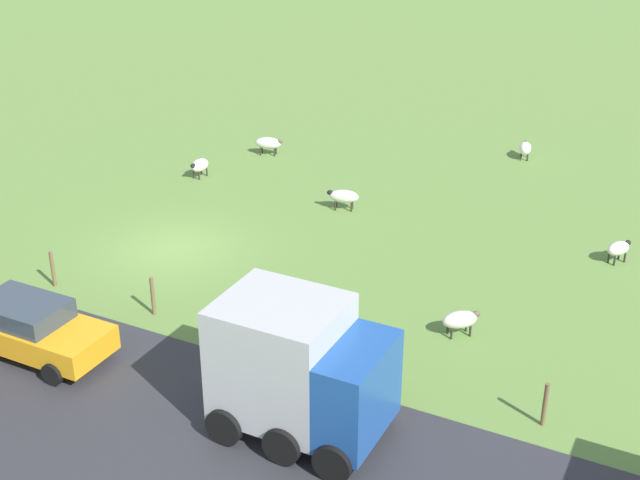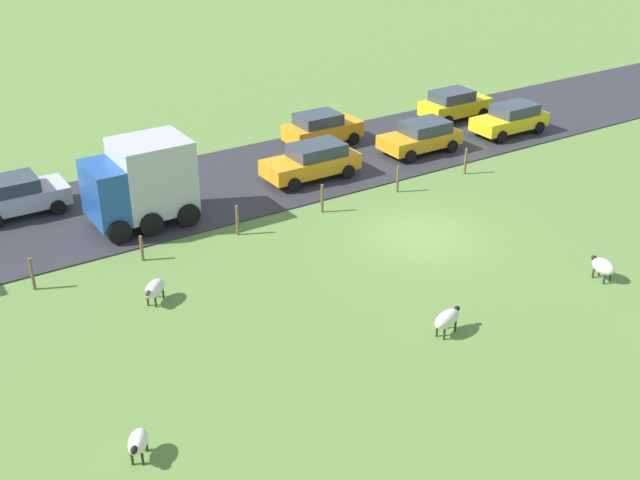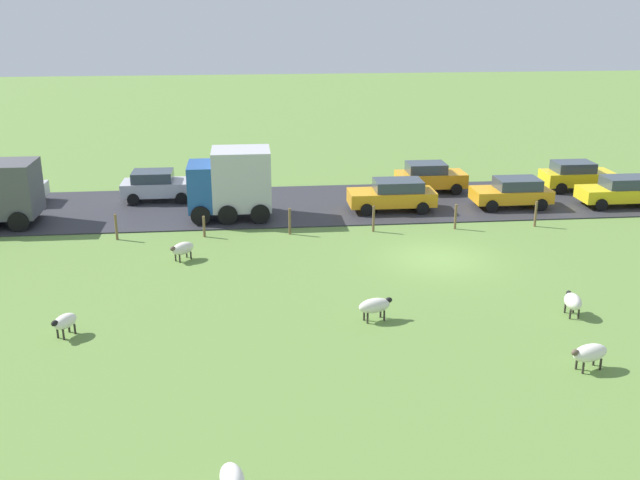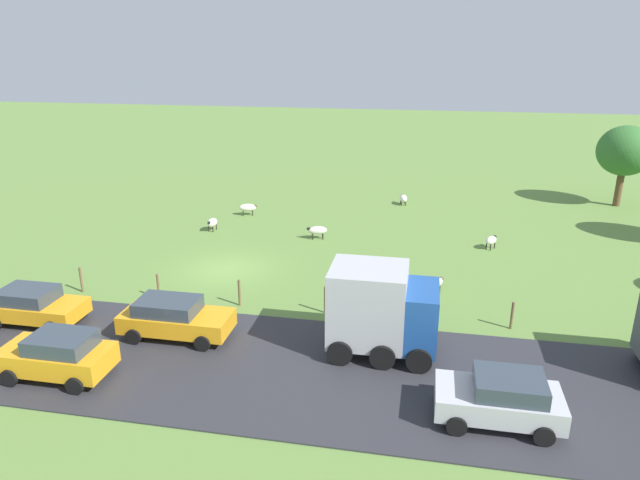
# 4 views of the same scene
# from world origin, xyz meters

# --- Properties ---
(ground_plane) EXTENTS (160.00, 160.00, 0.00)m
(ground_plane) POSITION_xyz_m (0.00, 0.00, 0.00)
(ground_plane) COLOR olive
(road_strip) EXTENTS (8.00, 80.00, 0.06)m
(road_strip) POSITION_xyz_m (9.02, 0.00, 0.03)
(road_strip) COLOR #2D2D33
(road_strip) RESTS_ON ground_plane
(sheep_0) EXTENTS (1.03, 0.90, 0.77)m
(sheep_0) POSITION_xyz_m (-6.07, 14.22, 0.53)
(sheep_0) COLOR silver
(sheep_0) RESTS_ON ground_plane
(sheep_1) EXTENTS (0.82, 1.31, 0.82)m
(sheep_1) POSITION_xyz_m (-5.89, 3.83, 0.55)
(sheep_1) COLOR silver
(sheep_1) RESTS_ON ground_plane
(sheep_2) EXTENTS (1.12, 0.73, 0.76)m
(sheep_2) POSITION_xyz_m (-14.86, 8.62, 0.49)
(sheep_2) COLOR white
(sheep_2) RESTS_ON ground_plane
(sheep_3) EXTENTS (0.84, 1.34, 0.82)m
(sheep_3) POSITION_xyz_m (-10.02, -1.97, 0.55)
(sheep_3) COLOR silver
(sheep_3) RESTS_ON ground_plane
(sheep_4) EXTENTS (1.08, 0.61, 0.82)m
(sheep_4) POSITION_xyz_m (-6.22, -3.16, 0.54)
(sheep_4) COLOR silver
(sheep_4) RESTS_ON ground_plane
(sheep_5) EXTENTS (1.11, 1.15, 0.79)m
(sheep_5) POSITION_xyz_m (0.96, 10.92, 0.52)
(sheep_5) COLOR silver
(sheep_5) RESTS_ON ground_plane
(fence_post_0) EXTENTS (0.12, 0.12, 1.28)m
(fence_post_0) POSITION_xyz_m (4.08, -5.89, 0.64)
(fence_post_0) COLOR brown
(fence_post_0) RESTS_ON ground_plane
(fence_post_1) EXTENTS (0.12, 0.12, 1.24)m
(fence_post_1) POSITION_xyz_m (4.08, -1.88, 0.62)
(fence_post_1) COLOR brown
(fence_post_1) RESTS_ON ground_plane
(fence_post_2) EXTENTS (0.12, 0.12, 1.27)m
(fence_post_2) POSITION_xyz_m (4.08, 2.13, 0.63)
(fence_post_2) COLOR brown
(fence_post_2) RESTS_ON ground_plane
(fence_post_3) EXTENTS (0.12, 0.12, 1.28)m
(fence_post_3) POSITION_xyz_m (4.08, 6.15, 0.64)
(fence_post_3) COLOR brown
(fence_post_3) RESTS_ON ground_plane
(fence_post_4) EXTENTS (0.12, 0.12, 1.01)m
(fence_post_4) POSITION_xyz_m (4.08, 10.16, 0.51)
(fence_post_4) COLOR brown
(fence_post_4) RESTS_ON ground_plane
(fence_post_5) EXTENTS (0.12, 0.12, 1.23)m
(fence_post_5) POSITION_xyz_m (4.08, 14.17, 0.62)
(fence_post_5) COLOR brown
(fence_post_5) RESTS_ON ground_plane
(truck_1) EXTENTS (2.86, 4.09, 3.47)m
(truck_1) POSITION_xyz_m (7.08, 8.86, 1.87)
(truck_1) COLOR #1E4C99
(truck_1) RESTS_ON road_strip
(car_0) EXTENTS (1.99, 4.21, 1.56)m
(car_0) POSITION_xyz_m (7.08, -11.77, 0.87)
(car_0) COLOR yellow
(car_0) RESTS_ON road_strip
(car_2) EXTENTS (2.17, 3.92, 1.63)m
(car_2) POSITION_xyz_m (10.75, 13.01, 0.90)
(car_2) COLOR #B7B7BC
(car_2) RESTS_ON road_strip
(car_3) EXTENTS (2.10, 4.49, 1.61)m
(car_3) POSITION_xyz_m (7.45, 0.51, 0.90)
(car_3) COLOR orange
(car_3) RESTS_ON road_strip
(car_4) EXTENTS (2.06, 3.92, 1.67)m
(car_4) POSITION_xyz_m (11.05, -2.33, 0.92)
(car_4) COLOR orange
(car_4) RESTS_ON road_strip
(car_5) EXTENTS (2.03, 3.98, 1.65)m
(car_5) POSITION_xyz_m (10.57, -10.86, 0.91)
(car_5) COLOR yellow
(car_5) RESTS_ON road_strip
(car_6) EXTENTS (2.07, 4.46, 1.61)m
(car_6) POSITION_xyz_m (10.83, 21.33, 0.90)
(car_6) COLOR #B7B7BC
(car_6) RESTS_ON road_strip
(car_7) EXTENTS (2.11, 4.09, 1.54)m
(car_7) POSITION_xyz_m (7.45, -5.95, 0.86)
(car_7) COLOR orange
(car_7) RESTS_ON road_strip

